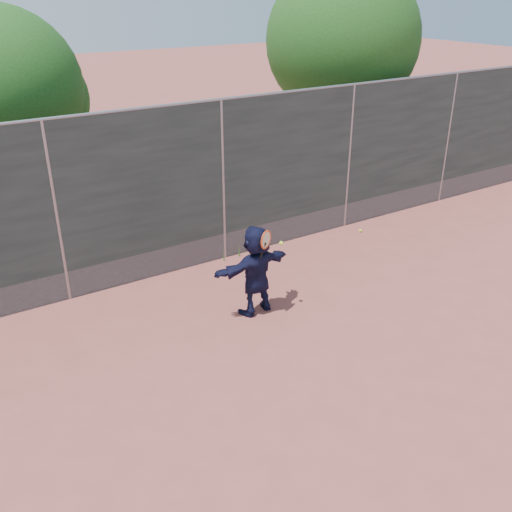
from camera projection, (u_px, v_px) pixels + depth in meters
ground at (342, 344)px, 8.38m from camera, size 80.00×80.00×0.00m
player at (256, 270)px, 8.92m from camera, size 1.40×0.55×1.48m
ball_ground at (360, 231)px, 12.14m from camera, size 0.07×0.07×0.07m
fence at (223, 179)px, 10.36m from camera, size 20.00×0.06×3.03m
swing_action at (267, 241)px, 8.57m from camera, size 0.50×0.18×0.51m
tree_right at (347, 44)px, 13.51m from camera, size 3.78×3.60×5.39m
tree_left at (10, 92)px, 10.73m from camera, size 3.15×3.00×4.53m
weed_clump at (241, 249)px, 11.04m from camera, size 0.68×0.07×0.30m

